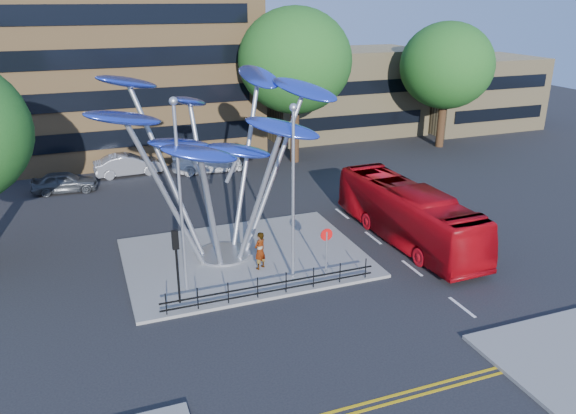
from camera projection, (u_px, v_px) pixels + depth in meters
name	position (u px, v px, depth m)	size (l,w,h in m)	color
ground	(307.00, 312.00, 24.10)	(120.00, 120.00, 0.00)	black
traffic_island	(245.00, 257.00, 28.99)	(12.00, 9.00, 0.15)	slate
double_yellow_near	(375.00, 400.00, 18.84)	(40.00, 0.12, 0.01)	gold
double_yellow_far	(380.00, 406.00, 18.58)	(40.00, 0.12, 0.01)	gold
low_building_near	(342.00, 92.00, 54.23)	(15.00, 8.00, 8.00)	#9C875B
low_building_far	(474.00, 92.00, 57.28)	(12.00, 8.00, 7.00)	#9C875B
tree_right	(295.00, 61.00, 43.16)	(8.80, 8.80, 12.11)	black
tree_far	(447.00, 66.00, 48.11)	(8.00, 8.00, 10.81)	black
leaf_sculpture	(216.00, 127.00, 26.83)	(12.72, 9.54, 9.51)	#9EA0A5
street_lamp_left	(179.00, 182.00, 23.78)	(0.36, 0.36, 8.80)	#9EA0A5
street_lamp_right	(293.00, 178.00, 25.09)	(0.36, 0.36, 8.30)	#9EA0A5
traffic_light_island	(176.00, 251.00, 23.71)	(0.28, 0.18, 3.42)	black
no_entry_sign_island	(326.00, 244.00, 26.32)	(0.60, 0.10, 2.45)	#9EA0A5
pedestrian_railing_front	(272.00, 287.00, 25.06)	(10.00, 0.06, 1.00)	black
red_bus	(408.00, 214.00, 30.68)	(2.64, 11.29, 3.15)	#A80710
pedestrian	(260.00, 251.00, 27.33)	(0.70, 0.46, 1.92)	gray
parked_car_left	(65.00, 182.00, 38.59)	(1.73, 4.31, 1.47)	#464A4E
parked_car_mid	(128.00, 165.00, 42.25)	(1.72, 4.93, 1.62)	#A0A1A7
parked_car_right	(207.00, 161.00, 43.16)	(2.21, 5.44, 1.58)	white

